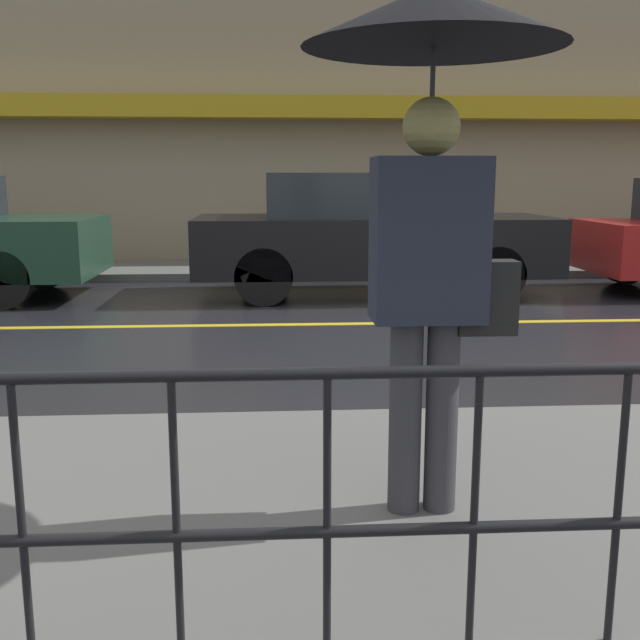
{
  "coord_description": "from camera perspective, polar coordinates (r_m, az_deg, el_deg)",
  "views": [
    {
      "loc": [
        -1.22,
        -7.59,
        1.51
      ],
      "look_at": [
        -0.82,
        -1.31,
        0.3
      ],
      "focal_mm": 42.0,
      "sensor_mm": 36.0,
      "label": 1
    }
  ],
  "objects": [
    {
      "name": "ground_plane",
      "position": [
        7.83,
        5.4,
        -0.27
      ],
      "size": [
        80.0,
        80.0,
        0.0
      ],
      "primitive_type": "plane",
      "color": "black"
    },
    {
      "name": "sidewalk_near",
      "position": [
        3.58,
        17.13,
        -13.56
      ],
      "size": [
        28.0,
        2.58,
        0.12
      ],
      "color": "#60605E",
      "rests_on": "ground_plane"
    },
    {
      "name": "sidewalk_far",
      "position": [
        11.97,
        2.26,
        3.94
      ],
      "size": [
        28.0,
        1.93,
        0.12
      ],
      "color": "#60605E",
      "rests_on": "ground_plane"
    },
    {
      "name": "lane_marking",
      "position": [
        7.83,
        5.4,
        -0.24
      ],
      "size": [
        25.2,
        0.12,
        0.01
      ],
      "color": "gold",
      "rests_on": "ground_plane"
    },
    {
      "name": "building_storefront",
      "position": [
        12.98,
        1.83,
        14.72
      ],
      "size": [
        28.0,
        0.85,
        4.71
      ],
      "color": "gray",
      "rests_on": "ground_plane"
    },
    {
      "name": "pedestrian",
      "position": [
        3.02,
        8.63,
        15.46
      ],
      "size": [
        1.01,
        1.01,
        2.1
      ],
      "rotation": [
        0.0,
        0.0,
        3.14
      ],
      "color": "#333338",
      "rests_on": "sidewalk_near"
    },
    {
      "name": "car_black",
      "position": [
        9.66,
        3.79,
        6.62
      ],
      "size": [
        4.5,
        1.74,
        1.55
      ],
      "color": "black",
      "rests_on": "ground_plane"
    }
  ]
}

